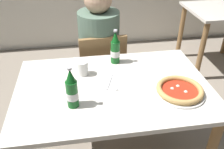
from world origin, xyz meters
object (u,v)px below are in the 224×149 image
pizza_margherita_near (180,90)px  napkin_with_cutlery (113,82)px  diner_seated (100,58)px  dining_table_background (221,22)px  dining_table_main (113,100)px  beer_bottle_center (115,49)px  chair_behind_table (101,71)px  paper_cup (83,68)px  beer_bottle_left (72,90)px

pizza_margherita_near → napkin_with_cutlery: bearing=154.8°
diner_seated → dining_table_background: bearing=23.0°
dining_table_main → beer_bottle_center: size_ratio=4.86×
diner_seated → dining_table_background: 1.65m
chair_behind_table → paper_cup: bearing=65.6°
dining_table_background → beer_bottle_center: size_ratio=3.24×
dining_table_main → beer_bottle_center: beer_bottle_center is taller
dining_table_background → beer_bottle_center: beer_bottle_center is taller
dining_table_main → napkin_with_cutlery: bearing=86.1°
dining_table_background → beer_bottle_left: (-1.75, -1.45, 0.26)m
beer_bottle_left → beer_bottle_center: bearing=54.9°
chair_behind_table → diner_seated: bearing=-88.4°
pizza_margherita_near → beer_bottle_left: bearing=-178.6°
dining_table_main → paper_cup: paper_cup is taller
pizza_margherita_near → dining_table_background: bearing=52.0°
chair_behind_table → dining_table_background: bearing=-159.4°
beer_bottle_left → napkin_with_cutlery: 0.33m
beer_bottle_center → chair_behind_table: bearing=102.1°
beer_bottle_center → napkin_with_cutlery: (-0.06, -0.25, -0.10)m
paper_cup → napkin_with_cutlery: bearing=-33.4°
dining_table_background → dining_table_main: bearing=-139.0°
diner_seated → beer_bottle_left: (-0.23, -0.81, 0.27)m
pizza_margherita_near → beer_bottle_center: size_ratio=1.20×
dining_table_main → beer_bottle_left: beer_bottle_left is taller
beer_bottle_center → paper_cup: size_ratio=2.60×
dining_table_main → beer_bottle_left: bearing=-148.5°
napkin_with_cutlery → beer_bottle_left: bearing=-142.8°
dining_table_main → diner_seated: (-0.02, 0.66, -0.05)m
dining_table_background → paper_cup: 2.04m
beer_bottle_left → napkin_with_cutlery: beer_bottle_left is taller
dining_table_main → dining_table_background: bearing=41.0°
dining_table_main → beer_bottle_left: (-0.25, -0.15, 0.22)m
beer_bottle_center → napkin_with_cutlery: size_ratio=1.13×
pizza_margherita_near → beer_bottle_center: beer_bottle_center is taller
pizza_margherita_near → beer_bottle_left: 0.63m
dining_table_main → chair_behind_table: chair_behind_table is taller
napkin_with_cutlery → dining_table_main: bearing=-93.9°
napkin_with_cutlery → pizza_margherita_near: bearing=-25.2°
beer_bottle_left → beer_bottle_center: 0.53m
dining_table_main → diner_seated: diner_seated is taller
napkin_with_cutlery → chair_behind_table: bearing=91.3°
beer_bottle_center → beer_bottle_left: bearing=-125.1°
dining_table_background → beer_bottle_center: (-1.44, -1.02, 0.26)m
pizza_margherita_near → paper_cup: 0.63m
chair_behind_table → beer_bottle_center: size_ratio=3.44×
dining_table_main → chair_behind_table: size_ratio=1.41×
chair_behind_table → dining_table_background: size_ratio=1.06×
dining_table_background → beer_bottle_left: size_ratio=3.24×
beer_bottle_center → paper_cup: 0.28m
pizza_margherita_near → paper_cup: bearing=152.0°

